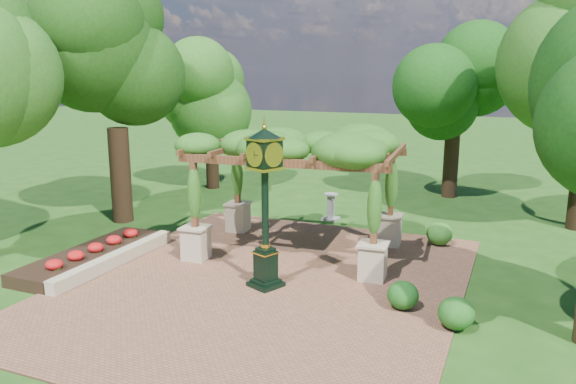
% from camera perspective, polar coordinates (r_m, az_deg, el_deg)
% --- Properties ---
extents(ground, '(120.00, 120.00, 0.00)m').
position_cam_1_polar(ground, '(14.40, -3.94, -10.57)').
color(ground, '#1E4714').
rests_on(ground, ground).
extents(brick_plaza, '(10.00, 12.00, 0.04)m').
position_cam_1_polar(brick_plaza, '(15.23, -2.22, -9.16)').
color(brick_plaza, brown).
rests_on(brick_plaza, ground).
extents(border_wall, '(0.35, 5.00, 0.40)m').
position_cam_1_polar(border_wall, '(17.15, -17.12, -6.58)').
color(border_wall, '#C6B793').
rests_on(border_wall, ground).
extents(flower_bed, '(1.50, 5.00, 0.36)m').
position_cam_1_polar(flower_bed, '(17.73, -19.37, -6.18)').
color(flower_bed, red).
rests_on(flower_bed, ground).
extents(pedestal_clock, '(1.09, 1.09, 4.23)m').
position_cam_1_polar(pedestal_clock, '(14.20, -2.36, -0.15)').
color(pedestal_clock, black).
rests_on(pedestal_clock, brick_plaza).
extents(pergola, '(6.44, 4.35, 3.87)m').
position_cam_1_polar(pergola, '(16.88, 0.90, 4.08)').
color(pergola, '#C2AF90').
rests_on(pergola, brick_plaza).
extents(sundial, '(0.61, 0.61, 1.03)m').
position_cam_1_polar(sundial, '(21.30, 4.37, -1.68)').
color(sundial, '#999A92').
rests_on(sundial, ground).
extents(shrub_front, '(0.95, 0.95, 0.72)m').
position_cam_1_polar(shrub_front, '(13.04, 16.71, -11.72)').
color(shrub_front, '#1D5418').
rests_on(shrub_front, brick_plaza).
extents(shrub_mid, '(0.96, 0.96, 0.67)m').
position_cam_1_polar(shrub_mid, '(13.77, 11.60, -10.23)').
color(shrub_mid, '#195016').
rests_on(shrub_mid, brick_plaza).
extents(shrub_back, '(0.99, 0.99, 0.75)m').
position_cam_1_polar(shrub_back, '(18.80, 15.14, -4.11)').
color(shrub_back, '#2B681E').
rests_on(shrub_back, brick_plaza).
extents(tree_west_near, '(4.27, 4.27, 9.07)m').
position_cam_1_polar(tree_west_near, '(21.40, -17.40, 13.43)').
color(tree_west_near, '#342114').
rests_on(tree_west_near, ground).
extents(tree_west_far, '(3.77, 3.77, 6.58)m').
position_cam_1_polar(tree_west_far, '(26.80, -7.90, 9.91)').
color(tree_west_far, black).
rests_on(tree_west_far, ground).
extents(tree_north, '(3.88, 3.88, 7.33)m').
position_cam_1_polar(tree_north, '(25.66, 16.68, 10.55)').
color(tree_north, '#342015').
rests_on(tree_north, ground).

